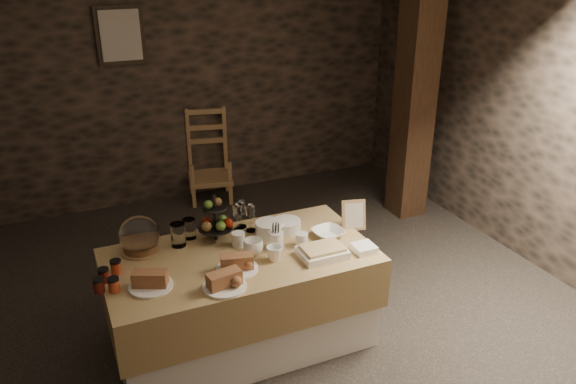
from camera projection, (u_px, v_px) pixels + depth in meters
name	position (u px, v px, depth m)	size (l,w,h in m)	color
ground_plane	(224.00, 333.00, 3.98)	(5.50, 5.00, 0.01)	black
room_shell	(212.00, 121.00, 3.35)	(5.52, 5.02, 2.60)	black
buffet_table	(241.00, 292.00, 3.76)	(1.73, 0.92, 0.68)	silver
chair	(208.00, 160.00, 5.99)	(0.53, 0.51, 0.75)	olive
timber_column	(416.00, 87.00, 5.30)	(0.30, 0.30, 2.60)	black
framed_picture	(120.00, 35.00, 5.29)	(0.45, 0.04, 0.55)	black
plate_stack_a	(269.00, 229.00, 3.87)	(0.19, 0.19, 0.10)	white
plate_stack_b	(287.00, 226.00, 3.92)	(0.20, 0.20, 0.09)	white
cutlery_holder	(276.00, 240.00, 3.70)	(0.10, 0.10, 0.12)	white
cup_a	(253.00, 247.00, 3.63)	(0.13, 0.13, 0.10)	white
cup_b	(274.00, 253.00, 3.56)	(0.10, 0.10, 0.10)	white
mug_c	(238.00, 239.00, 3.73)	(0.09, 0.09, 0.10)	white
mug_d	(302.00, 239.00, 3.73)	(0.08, 0.08, 0.09)	white
bowl	(328.00, 233.00, 3.86)	(0.21, 0.21, 0.05)	white
cake_dome	(139.00, 237.00, 3.64)	(0.26, 0.26, 0.26)	olive
fruit_stand	(216.00, 222.00, 3.78)	(0.24, 0.24, 0.34)	black
bread_platter_left	(150.00, 281.00, 3.28)	(0.26, 0.26, 0.11)	white
bread_platter_center	(224.00, 282.00, 3.27)	(0.26, 0.26, 0.11)	white
bread_platter_right	(237.00, 264.00, 3.45)	(0.26, 0.26, 0.11)	white
jam_jars	(108.00, 279.00, 3.31)	(0.18, 0.26, 0.07)	maroon
tart_dish	(322.00, 252.00, 3.61)	(0.30, 0.22, 0.07)	white
square_dish	(364.00, 248.00, 3.67)	(0.14, 0.14, 0.04)	white
menu_frame	(354.00, 215.00, 3.97)	(0.17, 0.02, 0.22)	olive
storage_jar_a	(178.00, 235.00, 3.72)	(0.10, 0.10, 0.16)	white
storage_jar_b	(189.00, 229.00, 3.82)	(0.09, 0.09, 0.14)	white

